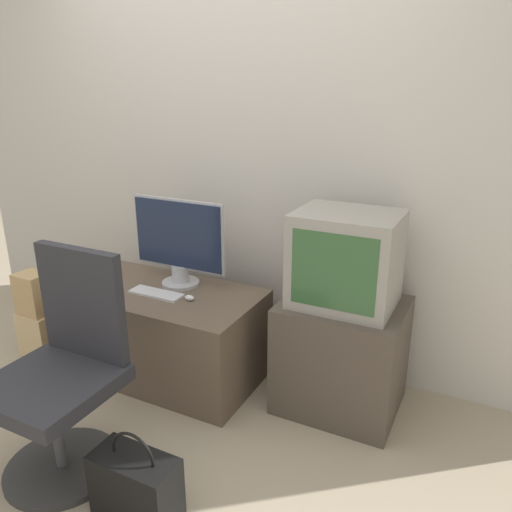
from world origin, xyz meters
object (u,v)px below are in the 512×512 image
Objects in this scene: mouse at (189,298)px; handbag at (136,487)px; main_monitor at (179,242)px; crt_tv at (346,259)px; office_chair at (63,378)px; keyboard at (156,293)px; cardboard_box_lower at (40,333)px.

handbag is at bearing -70.12° from mouse.
main_monitor is 1.20× the size of crt_tv.
office_chair reaches higher than handbag.
office_chair is (0.02, -0.94, -0.35)m from main_monitor.
main_monitor is at bearing 91.40° from office_chair.
keyboard is 1.11× the size of cardboard_box_lower.
crt_tv reaches higher than cardboard_box_lower.
crt_tv is (1.02, 0.22, 0.30)m from keyboard.
mouse is 0.12× the size of crt_tv.
mouse is 0.15× the size of handbag.
handbag is (-0.49, -1.09, -0.69)m from crt_tv.
main_monitor is 0.98m from crt_tv.
handbag is (0.53, -0.87, -0.39)m from keyboard.
handbag is at bearing -64.88° from main_monitor.
keyboard is 1.08m from crt_tv.
main_monitor reaches higher than keyboard.
handbag is (0.47, -0.12, -0.29)m from office_chair.
main_monitor is 0.32m from keyboard.
handbag is (0.50, -1.06, -0.65)m from main_monitor.
main_monitor reaches higher than office_chair.
mouse is at bearing 109.88° from handbag.
keyboard is 0.64× the size of crt_tv.
office_chair reaches higher than cardboard_box_lower.
crt_tv reaches higher than office_chair.
keyboard is 0.32× the size of office_chair.
keyboard is at bearing 94.53° from office_chair.
cardboard_box_lower is at bearing 145.89° from office_chair.
crt_tv is 0.50× the size of office_chair.
cardboard_box_lower is 1.58m from handbag.
main_monitor is 1.89× the size of keyboard.
main_monitor is 1.00m from office_chair.
mouse is 1.03m from handbag.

